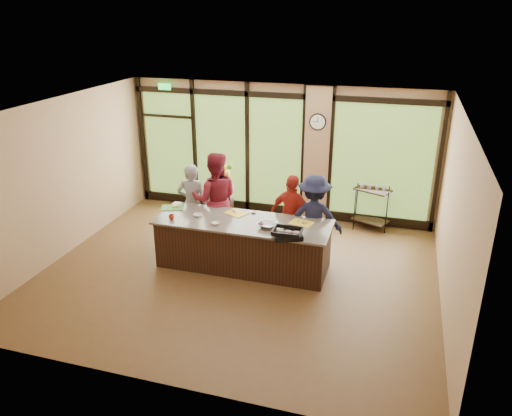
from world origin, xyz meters
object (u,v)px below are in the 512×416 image
Objects in this scene: cook_left at (192,204)px; flower_stand at (223,202)px; roasting_pan at (287,235)px; island_base at (243,245)px; bar_cart at (372,203)px; cook_right at (314,218)px.

cook_left is 1.99× the size of flower_stand.
roasting_pan is 3.24m from flower_stand.
island_base is 3.10× the size of bar_cart.
island_base is at bearing 129.54° from roasting_pan.
roasting_pan is 0.48× the size of bar_cart.
island_base is 1.16m from roasting_pan.
roasting_pan is at bearing -25.75° from island_base.
flower_stand is at bearing 105.38° from roasting_pan.
cook_left is 3.49× the size of roasting_pan.
roasting_pan is at bearing -89.87° from bar_cart.
cook_left is (-1.31, 0.74, 0.39)m from island_base.
cook_left is 3.84m from bar_cart.
cook_left is at bearing 127.30° from roasting_pan.
cook_right is at bearing 53.13° from roasting_pan.
bar_cart is at bearing -163.51° from cook_left.
bar_cart is (0.95, 1.76, -0.24)m from cook_right.
island_base is 2.29m from flower_stand.
island_base reaches higher than flower_stand.
flower_stand is (-2.30, 1.31, -0.42)m from cook_right.
cook_right reaches higher than cook_left.
cook_right is 2.02× the size of flower_stand.
roasting_pan reaches higher than island_base.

